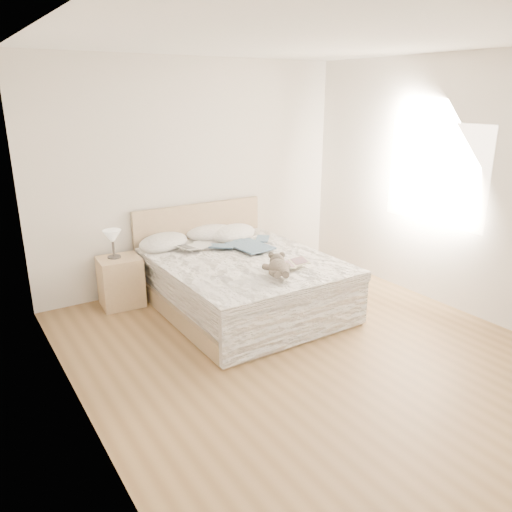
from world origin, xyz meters
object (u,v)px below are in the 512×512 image
object	(u,v)px
bed	(241,281)
teddy_bear	(278,274)
nightstand	(121,282)
childrens_book	(292,264)
table_lamp	(112,238)
photo_book	(193,247)

from	to	relation	value
bed	teddy_bear	size ratio (longest dim) A/B	6.27
nightstand	childrens_book	distance (m)	1.96
childrens_book	bed	bearing A→B (deg)	134.06
bed	teddy_bear	world-z (taller)	bed
bed	table_lamp	distance (m)	1.48
photo_book	childrens_book	world-z (taller)	photo_book
childrens_book	teddy_bear	world-z (taller)	teddy_bear
childrens_book	photo_book	bearing A→B (deg)	137.99
table_lamp	childrens_book	world-z (taller)	table_lamp
table_lamp	childrens_book	size ratio (longest dim) A/B	0.90
nightstand	bed	bearing A→B (deg)	-34.98
childrens_book	nightstand	bearing A→B (deg)	154.23
photo_book	teddy_bear	distance (m)	1.31
bed	childrens_book	bearing A→B (deg)	-64.57
table_lamp	photo_book	bearing A→B (deg)	-21.52
bed	nightstand	bearing A→B (deg)	145.02
table_lamp	photo_book	distance (m)	0.89
nightstand	table_lamp	world-z (taller)	table_lamp
photo_book	nightstand	bearing A→B (deg)	147.39
nightstand	childrens_book	world-z (taller)	childrens_book
table_lamp	teddy_bear	size ratio (longest dim) A/B	0.92
nightstand	photo_book	xyz separation A→B (m)	(0.78, -0.28, 0.35)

